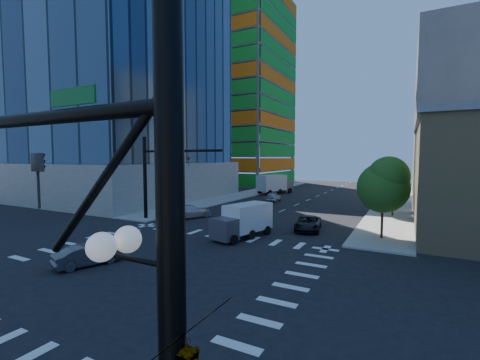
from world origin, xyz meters
The scene contains 15 objects.
ground centered at (0.00, 0.00, 0.00)m, with size 160.00×160.00×0.00m, color black.
road_markings centered at (0.00, 0.00, 0.01)m, with size 20.00×20.00×0.01m, color silver.
sidewalk_ne centered at (12.50, 40.00, 0.07)m, with size 5.00×60.00×0.15m, color #9B9A93.
sidewalk_nw centered at (-12.50, 40.00, 0.07)m, with size 5.00×60.00×0.15m, color #9B9A93.
construction_building centered at (-27.41, 61.93, 24.61)m, with size 25.16×34.50×70.60m.
signal_mast_se centered at (10.60, -11.50, 5.01)m, with size 10.51×2.48×9.00m.
signal_mast_nw centered at (-10.00, 11.50, 5.49)m, with size 10.20×0.40×9.00m.
tree_south centered at (12.63, 13.90, 4.69)m, with size 4.16×4.16×6.82m.
tree_north centered at (12.93, 25.90, 3.99)m, with size 3.54×3.52×5.78m.
car_nb_far centered at (6.08, 14.57, 0.67)m, with size 2.22×4.81×1.34m, color black.
car_sb_near centered at (-7.62, 14.34, 0.77)m, with size 2.15×5.30×1.54m, color silver.
car_sb_mid centered at (-4.39, 31.75, 0.74)m, with size 1.74×4.32×1.47m, color #A8ABB0.
car_sb_cross centered at (-3.55, -1.71, 0.67)m, with size 1.42×4.07×1.34m, color #494A4D.
box_truck_near centered at (1.81, 9.06, 1.25)m, with size 3.55×5.80×2.83m.
box_truck_far centered at (-8.03, 42.04, 1.58)m, with size 5.30×7.42×3.58m.
Camera 1 is at (14.37, -14.89, 6.86)m, focal length 24.00 mm.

